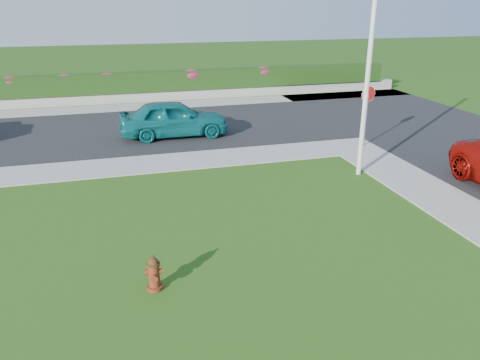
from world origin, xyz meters
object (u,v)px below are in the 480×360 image
object	(u,v)px
stop_sign	(368,102)
sedan_teal	(174,118)
fire_hydrant	(154,274)
utility_pole	(367,84)

from	to	relation	value
stop_sign	sedan_teal	bearing A→B (deg)	165.79
fire_hydrant	utility_pole	world-z (taller)	utility_pole
stop_sign	utility_pole	bearing A→B (deg)	-110.54
utility_pole	stop_sign	world-z (taller)	utility_pole
fire_hydrant	stop_sign	bearing A→B (deg)	45.15
fire_hydrant	utility_pole	xyz separation A→B (m)	(7.47, 5.05, 2.72)
fire_hydrant	stop_sign	size ratio (longest dim) A/B	0.31
sedan_teal	stop_sign	distance (m)	8.09
fire_hydrant	sedan_teal	world-z (taller)	sedan_teal
fire_hydrant	sedan_teal	bearing A→B (deg)	84.54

